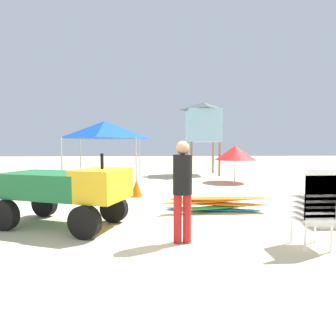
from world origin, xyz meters
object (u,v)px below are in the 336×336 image
at_px(utility_cart, 67,188).
at_px(beach_umbrella_left, 235,153).
at_px(lifeguard_near_left, 182,185).
at_px(traffic_cone_near, 137,188).
at_px(popup_canopy, 105,130).
at_px(stacked_plastic_chairs, 315,203).
at_px(lifeguard_tower, 203,122).
at_px(surfboard_pile, 216,204).
at_px(cooler_box, 327,218).

bearing_deg(utility_cart, beach_umbrella_left, 49.84).
bearing_deg(lifeguard_near_left, beach_umbrella_left, 66.68).
bearing_deg(utility_cart, traffic_cone_near, 69.37).
bearing_deg(beach_umbrella_left, traffic_cone_near, -142.68).
bearing_deg(popup_canopy, stacked_plastic_chairs, -59.93).
relative_size(popup_canopy, traffic_cone_near, 5.03).
distance_m(stacked_plastic_chairs, lifeguard_near_left, 2.11).
bearing_deg(lifeguard_near_left, stacked_plastic_chairs, -12.01).
bearing_deg(stacked_plastic_chairs, traffic_cone_near, 122.40).
height_order(stacked_plastic_chairs, lifeguard_near_left, lifeguard_near_left).
distance_m(stacked_plastic_chairs, lifeguard_tower, 11.73).
bearing_deg(surfboard_pile, popup_canopy, 124.33).
height_order(lifeguard_near_left, lifeguard_tower, lifeguard_tower).
height_order(stacked_plastic_chairs, cooler_box, stacked_plastic_chairs).
xyz_separation_m(stacked_plastic_chairs, traffic_cone_near, (-3.04, 4.79, -0.46)).
height_order(popup_canopy, traffic_cone_near, popup_canopy).
xyz_separation_m(utility_cart, lifeguard_near_left, (2.22, -1.09, 0.21)).
distance_m(lifeguard_near_left, lifeguard_tower, 11.51).
distance_m(surfboard_pile, cooler_box, 2.40).
relative_size(surfboard_pile, traffic_cone_near, 4.96).
relative_size(stacked_plastic_chairs, cooler_box, 2.47).
height_order(lifeguard_near_left, cooler_box, lifeguard_near_left).
xyz_separation_m(lifeguard_near_left, beach_umbrella_left, (3.28, 7.62, 0.34)).
distance_m(surfboard_pile, lifeguard_near_left, 2.53).
distance_m(lifeguard_near_left, traffic_cone_near, 4.53).
bearing_deg(cooler_box, stacked_plastic_chairs, -130.63).
bearing_deg(utility_cart, stacked_plastic_chairs, -19.68).
xyz_separation_m(surfboard_pile, beach_umbrella_left, (2.18, 5.48, 1.13)).
bearing_deg(beach_umbrella_left, surfboard_pile, -111.67).
relative_size(lifeguard_near_left, lifeguard_tower, 0.42).
relative_size(popup_canopy, cooler_box, 5.42).
bearing_deg(surfboard_pile, utility_cart, -162.59).
height_order(stacked_plastic_chairs, lifeguard_tower, lifeguard_tower).
height_order(utility_cart, surfboard_pile, utility_cart).
xyz_separation_m(surfboard_pile, traffic_cone_near, (-2.10, 2.22, 0.08)).
distance_m(utility_cart, traffic_cone_near, 3.53).
height_order(surfboard_pile, lifeguard_near_left, lifeguard_near_left).
xyz_separation_m(stacked_plastic_chairs, lifeguard_tower, (0.42, 11.50, 2.27)).
bearing_deg(lifeguard_tower, cooler_box, -86.74).
distance_m(utility_cart, surfboard_pile, 3.54).
xyz_separation_m(lifeguard_tower, cooler_box, (0.59, -10.32, -2.84)).
xyz_separation_m(popup_canopy, beach_umbrella_left, (5.76, 0.24, -0.99)).
bearing_deg(lifeguard_tower, stacked_plastic_chairs, -92.10).
height_order(surfboard_pile, cooler_box, surfboard_pile).
relative_size(surfboard_pile, beach_umbrella_left, 1.52).
bearing_deg(lifeguard_tower, lifeguard_near_left, -102.60).
height_order(beach_umbrella_left, cooler_box, beach_umbrella_left).
xyz_separation_m(stacked_plastic_chairs, surfboard_pile, (-0.94, 2.57, -0.54)).
distance_m(lifeguard_near_left, cooler_box, 3.25).
distance_m(traffic_cone_near, cooler_box, 5.43).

